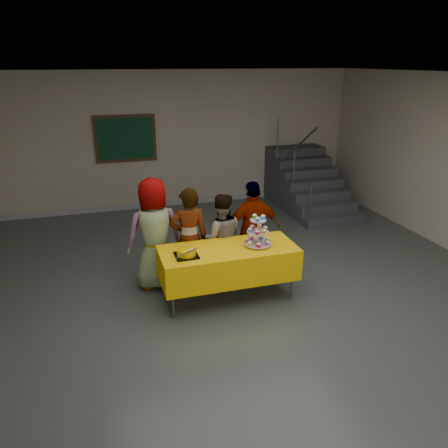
# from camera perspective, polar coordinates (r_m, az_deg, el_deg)

# --- Properties ---
(room_shell) EXTENTS (10.00, 10.04, 3.02)m
(room_shell) POSITION_cam_1_polar(r_m,az_deg,el_deg) (5.14, 5.33, 8.81)
(room_shell) COLOR #4C514C
(room_shell) RESTS_ON ground
(bake_table) EXTENTS (1.88, 0.78, 0.77)m
(bake_table) POSITION_cam_1_polar(r_m,az_deg,el_deg) (6.05, 0.55, -5.02)
(bake_table) COLOR #595960
(bake_table) RESTS_ON ground
(cupcake_stand) EXTENTS (0.38, 0.38, 0.44)m
(cupcake_stand) POSITION_cam_1_polar(r_m,az_deg,el_deg) (6.01, 4.43, -1.33)
(cupcake_stand) COLOR silver
(cupcake_stand) RESTS_ON bake_table
(bear_cake) EXTENTS (0.32, 0.36, 0.12)m
(bear_cake) POSITION_cam_1_polar(r_m,az_deg,el_deg) (5.72, -4.94, -3.67)
(bear_cake) COLOR black
(bear_cake) RESTS_ON bake_table
(schoolchild_a) EXTENTS (0.85, 0.60, 1.65)m
(schoolchild_a) POSITION_cam_1_polar(r_m,az_deg,el_deg) (6.37, -9.06, -1.28)
(schoolchild_a) COLOR slate
(schoolchild_a) RESTS_ON ground
(schoolchild_b) EXTENTS (0.58, 0.41, 1.52)m
(schoolchild_b) POSITION_cam_1_polar(r_m,az_deg,el_deg) (6.33, -4.57, -1.91)
(schoolchild_b) COLOR slate
(schoolchild_b) RESTS_ON ground
(schoolchild_c) EXTENTS (0.76, 0.64, 1.38)m
(schoolchild_c) POSITION_cam_1_polar(r_m,az_deg,el_deg) (6.51, -0.38, -1.85)
(schoolchild_c) COLOR slate
(schoolchild_c) RESTS_ON ground
(schoolchild_d) EXTENTS (0.89, 0.38, 1.51)m
(schoolchild_d) POSITION_cam_1_polar(r_m,az_deg,el_deg) (6.65, 3.82, -0.76)
(schoolchild_d) COLOR #5C5C66
(schoolchild_d) RESTS_ON ground
(staircase) EXTENTS (1.30, 2.40, 2.04)m
(staircase) POSITION_cam_1_polar(r_m,az_deg,el_deg) (10.26, 10.45, 5.09)
(staircase) COLOR #424447
(staircase) RESTS_ON ground
(noticeboard) EXTENTS (1.30, 0.05, 1.00)m
(noticeboard) POSITION_cam_1_polar(r_m,az_deg,el_deg) (9.76, -12.76, 10.82)
(noticeboard) COLOR #472B16
(noticeboard) RESTS_ON ground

